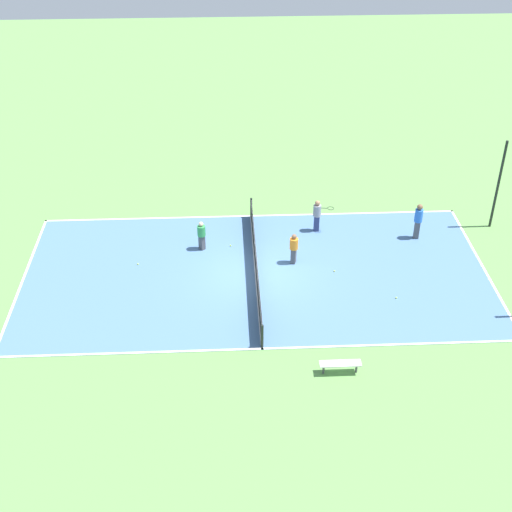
{
  "coord_description": "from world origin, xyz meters",
  "views": [
    {
      "loc": [
        24.58,
        -1.18,
        17.18
      ],
      "look_at": [
        0.0,
        0.0,
        0.9
      ],
      "focal_mm": 50.0,
      "sensor_mm": 36.0,
      "label": 1
    }
  ],
  "objects_px": {
    "bench": "(340,364)",
    "tennis_ball_midcourt": "(230,246)",
    "tennis_ball_far_baseline": "(334,271)",
    "player_baseline_gray": "(317,214)",
    "player_center_orange": "(294,247)",
    "fence_post_back_left": "(498,185)",
    "tennis_net": "(256,263)",
    "tennis_ball_near_net": "(396,298)",
    "player_far_green": "(202,234)",
    "tennis_ball_right_alley": "(138,264)",
    "player_near_blue": "(418,219)"
  },
  "relations": [
    {
      "from": "bench",
      "to": "tennis_ball_midcourt",
      "type": "relative_size",
      "value": 21.37
    },
    {
      "from": "tennis_ball_far_baseline",
      "to": "tennis_ball_midcourt",
      "type": "bearing_deg",
      "value": -116.87
    },
    {
      "from": "bench",
      "to": "player_baseline_gray",
      "type": "bearing_deg",
      "value": 88.13
    },
    {
      "from": "player_center_orange",
      "to": "fence_post_back_left",
      "type": "relative_size",
      "value": 0.33
    },
    {
      "from": "player_center_orange",
      "to": "bench",
      "type": "bearing_deg",
      "value": -152.13
    },
    {
      "from": "tennis_net",
      "to": "player_baseline_gray",
      "type": "relative_size",
      "value": 6.1
    },
    {
      "from": "bench",
      "to": "tennis_ball_near_net",
      "type": "bearing_deg",
      "value": 55.25
    },
    {
      "from": "tennis_ball_near_net",
      "to": "tennis_net",
      "type": "bearing_deg",
      "value": -110.12
    },
    {
      "from": "player_far_green",
      "to": "fence_post_back_left",
      "type": "relative_size",
      "value": 0.32
    },
    {
      "from": "tennis_net",
      "to": "player_far_green",
      "type": "xyz_separation_m",
      "value": [
        -2.03,
        -2.29,
        0.25
      ]
    },
    {
      "from": "player_center_orange",
      "to": "tennis_ball_right_alley",
      "type": "bearing_deg",
      "value": 108.47
    },
    {
      "from": "tennis_ball_near_net",
      "to": "tennis_ball_far_baseline",
      "type": "bearing_deg",
      "value": -132.02
    },
    {
      "from": "player_near_blue",
      "to": "tennis_ball_far_baseline",
      "type": "bearing_deg",
      "value": 46.65
    },
    {
      "from": "bench",
      "to": "player_baseline_gray",
      "type": "distance_m",
      "value": 9.55
    },
    {
      "from": "player_baseline_gray",
      "to": "tennis_ball_midcourt",
      "type": "bearing_deg",
      "value": -157.16
    },
    {
      "from": "player_baseline_gray",
      "to": "tennis_ball_near_net",
      "type": "bearing_deg",
      "value": -57.79
    },
    {
      "from": "player_far_green",
      "to": "player_center_orange",
      "type": "relative_size",
      "value": 0.97
    },
    {
      "from": "player_baseline_gray",
      "to": "player_center_orange",
      "type": "height_order",
      "value": "player_baseline_gray"
    },
    {
      "from": "player_baseline_gray",
      "to": "player_center_orange",
      "type": "bearing_deg",
      "value": -110.17
    },
    {
      "from": "bench",
      "to": "player_center_orange",
      "type": "relative_size",
      "value": 1.02
    },
    {
      "from": "tennis_ball_far_baseline",
      "to": "fence_post_back_left",
      "type": "bearing_deg",
      "value": 113.59
    },
    {
      "from": "bench",
      "to": "tennis_ball_far_baseline",
      "type": "xyz_separation_m",
      "value": [
        -6.17,
        0.67,
        -0.33
      ]
    },
    {
      "from": "player_center_orange",
      "to": "tennis_ball_far_baseline",
      "type": "height_order",
      "value": "player_center_orange"
    },
    {
      "from": "player_center_orange",
      "to": "tennis_ball_right_alley",
      "type": "height_order",
      "value": "player_center_orange"
    },
    {
      "from": "tennis_ball_midcourt",
      "to": "bench",
      "type": "bearing_deg",
      "value": 23.72
    },
    {
      "from": "player_far_green",
      "to": "tennis_ball_right_alley",
      "type": "height_order",
      "value": "player_far_green"
    },
    {
      "from": "player_near_blue",
      "to": "player_center_orange",
      "type": "relative_size",
      "value": 1.21
    },
    {
      "from": "bench",
      "to": "tennis_ball_right_alley",
      "type": "height_order",
      "value": "bench"
    },
    {
      "from": "bench",
      "to": "player_far_green",
      "type": "distance_m",
      "value": 9.6
    },
    {
      "from": "tennis_net",
      "to": "fence_post_back_left",
      "type": "bearing_deg",
      "value": 106.89
    },
    {
      "from": "tennis_net",
      "to": "player_baseline_gray",
      "type": "bearing_deg",
      "value": 138.52
    },
    {
      "from": "player_far_green",
      "to": "tennis_ball_far_baseline",
      "type": "height_order",
      "value": "player_far_green"
    },
    {
      "from": "fence_post_back_left",
      "to": "tennis_net",
      "type": "bearing_deg",
      "value": -73.11
    },
    {
      "from": "player_far_green",
      "to": "tennis_ball_right_alley",
      "type": "xyz_separation_m",
      "value": [
        1.14,
        -2.73,
        -0.73
      ]
    },
    {
      "from": "bench",
      "to": "player_far_green",
      "type": "bearing_deg",
      "value": 120.98
    },
    {
      "from": "fence_post_back_left",
      "to": "player_baseline_gray",
      "type": "bearing_deg",
      "value": -89.82
    },
    {
      "from": "bench",
      "to": "player_center_orange",
      "type": "height_order",
      "value": "player_center_orange"
    },
    {
      "from": "bench",
      "to": "player_near_blue",
      "type": "xyz_separation_m",
      "value": [
        -8.69,
        4.75,
        0.63
      ]
    },
    {
      "from": "player_far_green",
      "to": "tennis_ball_right_alley",
      "type": "relative_size",
      "value": 20.25
    },
    {
      "from": "player_far_green",
      "to": "tennis_ball_near_net",
      "type": "relative_size",
      "value": 20.25
    },
    {
      "from": "tennis_ball_far_baseline",
      "to": "tennis_ball_right_alley",
      "type": "height_order",
      "value": "same"
    },
    {
      "from": "player_center_orange",
      "to": "tennis_ball_midcourt",
      "type": "distance_m",
      "value": 3.13
    },
    {
      "from": "tennis_ball_far_baseline",
      "to": "tennis_net",
      "type": "bearing_deg",
      "value": -90.49
    },
    {
      "from": "player_baseline_gray",
      "to": "tennis_ball_near_net",
      "type": "relative_size",
      "value": 22.96
    },
    {
      "from": "tennis_ball_near_net",
      "to": "tennis_ball_right_alley",
      "type": "xyz_separation_m",
      "value": [
        -2.91,
        -10.56,
        0.0
      ]
    },
    {
      "from": "tennis_ball_far_baseline",
      "to": "fence_post_back_left",
      "type": "height_order",
      "value": "fence_post_back_left"
    },
    {
      "from": "player_baseline_gray",
      "to": "fence_post_back_left",
      "type": "bearing_deg",
      "value": 6.73
    },
    {
      "from": "player_near_blue",
      "to": "player_baseline_gray",
      "type": "relative_size",
      "value": 1.1
    },
    {
      "from": "tennis_net",
      "to": "player_far_green",
      "type": "relative_size",
      "value": 6.92
    },
    {
      "from": "player_near_blue",
      "to": "fence_post_back_left",
      "type": "bearing_deg",
      "value": -151.87
    }
  ]
}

